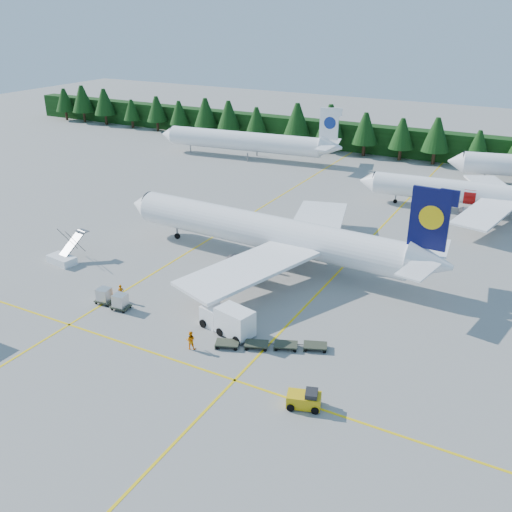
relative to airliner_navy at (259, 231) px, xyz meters
The scene contains 16 objects.
ground 19.36m from the airliner_navy, 75.89° to the right, with size 320.00×320.00×0.00m, color gray.
taxi_stripe_a 10.27m from the airliner_navy, behind, with size 0.25×120.00×0.01m, color yellow.
taxi_stripe_b 11.42m from the airliner_navy, ahead, with size 0.25×120.00×0.01m, color yellow.
taxi_stripe_cross 25.13m from the airliner_navy, 79.26° to the right, with size 80.00×0.25×0.01m, color yellow.
treeline_hedge 63.78m from the airliner_navy, 85.84° to the left, with size 220.00×4.00×6.00m, color black.
airliner_navy is the anchor object (origin of this frame).
airliner_red 37.84m from the airliner_navy, 57.83° to the left, with size 35.97×29.47×10.46m.
airliner_far_left 54.14m from the airliner_navy, 122.97° to the left, with size 40.55×8.08×11.80m.
airstairs 25.44m from the airliner_navy, 148.35° to the right, with size 4.04×5.48×3.43m.
service_truck 18.68m from the airliner_navy, 71.91° to the right, with size 6.34×3.50×2.90m.
baggage_tug 30.48m from the airliner_navy, 54.64° to the right, with size 3.12×2.28×1.50m.
dolly_train 21.58m from the airliner_navy, 58.67° to the right, with size 10.31×5.85×0.13m.
uld_pair 20.95m from the airliner_navy, 112.91° to the right, with size 4.56×1.89×1.50m.
crew_a 19.67m from the airliner_navy, 114.44° to the right, with size 0.72×0.47×1.98m, color #D76304.
crew_b 22.65m from the airliner_navy, 78.87° to the right, with size 0.93×0.72×1.91m, color orange.
crew_c 14.82m from the airliner_navy, 84.60° to the right, with size 0.74×0.50×1.78m, color #E55604.
Camera 1 is at (27.61, -41.72, 30.52)m, focal length 40.00 mm.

